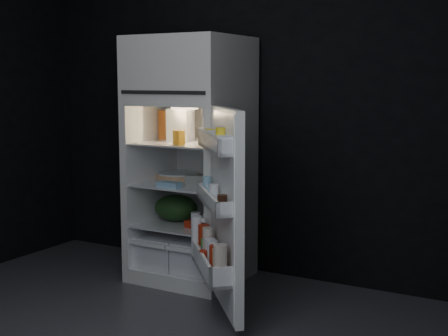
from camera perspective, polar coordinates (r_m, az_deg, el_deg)
The scene contains 16 objects.
wall_back at distance 4.67m, azimuth 4.34°, elevation 6.52°, with size 4.00×0.00×2.70m, color black.
refrigerator at distance 4.59m, azimuth -2.93°, elevation 1.56°, with size 0.76×0.71×1.78m.
fridge_door at distance 3.76m, azimuth -0.29°, elevation -4.19°, with size 0.62×0.67×1.22m.
milk_jug at distance 4.57m, azimuth -4.00°, elevation 3.93°, with size 0.16×0.16×0.24m, color white.
mayo_jar at distance 4.54m, azimuth -0.97°, elevation 3.29°, with size 0.10×0.10×0.14m, color #1D2D9D.
jam_jar at distance 4.42m, azimuth -0.27°, elevation 3.10°, with size 0.10×0.10×0.13m, color black.
amber_bottle at distance 4.75m, azimuth -5.54°, elevation 3.95°, with size 0.08×0.08×0.22m, color #CE6221.
small_carton at distance 4.34m, azimuth -4.15°, elevation 2.78°, with size 0.07×0.05×0.10m, color orange.
egg_carton at distance 4.48m, azimuth -1.84°, elevation -1.09°, with size 0.27×0.10×0.07m, color gray.
pie at distance 4.75m, azimuth -4.23°, elevation -0.77°, with size 0.33×0.33×0.04m, color tan.
flat_package at distance 4.38m, azimuth -5.02°, elevation -1.54°, with size 0.17×0.09×0.04m, color #83B2CB.
wrapped_pkg at distance 4.62m, azimuth 0.37°, elevation -0.93°, with size 0.12×0.10×0.05m, color beige.
produce_bag at distance 4.69m, azimuth -4.41°, elevation -3.65°, with size 0.33×0.28×0.20m, color #193815.
yogurt_tray at distance 4.45m, azimuth -1.94°, elevation -5.23°, with size 0.25×0.13×0.05m, color #A4230E.
small_can_red at distance 4.66m, azimuth -0.63°, elevation -4.37°, with size 0.07×0.07×0.09m, color #A4230E.
small_can_silver at distance 4.60m, azimuth -0.18°, elevation -4.54°, with size 0.07×0.07×0.09m, color #B4B4B8.
Camera 1 is at (1.98, -2.53, 1.47)m, focal length 50.00 mm.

